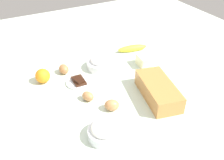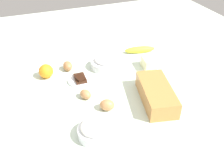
{
  "view_description": "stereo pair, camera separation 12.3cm",
  "coord_description": "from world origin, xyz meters",
  "px_view_note": "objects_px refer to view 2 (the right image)",
  "views": [
    {
      "loc": [
        0.89,
        -0.47,
        0.75
      ],
      "look_at": [
        0.0,
        0.0,
        0.04
      ],
      "focal_mm": 39.74,
      "sensor_mm": 36.0,
      "label": 1
    },
    {
      "loc": [
        0.94,
        -0.35,
        0.75
      ],
      "look_at": [
        0.0,
        0.0,
        0.04
      ],
      "focal_mm": 39.74,
      "sensor_mm": 36.0,
      "label": 2
    }
  ],
  "objects_px": {
    "flour_bowl": "(95,130)",
    "orange_fruit": "(46,71)",
    "egg_beside_bowl": "(107,105)",
    "loaf_pan": "(156,94)",
    "banana": "(140,50)",
    "egg_near_butter": "(68,66)",
    "chocolate_plate": "(80,79)",
    "sugar_bowl": "(104,63)",
    "egg_loose": "(86,94)",
    "butter_block": "(149,63)"
  },
  "relations": [
    {
      "from": "sugar_bowl",
      "to": "orange_fruit",
      "type": "bearing_deg",
      "value": -92.69
    },
    {
      "from": "orange_fruit",
      "to": "butter_block",
      "type": "distance_m",
      "value": 0.56
    },
    {
      "from": "loaf_pan",
      "to": "egg_beside_bowl",
      "type": "xyz_separation_m",
      "value": [
        -0.02,
        -0.23,
        -0.02
      ]
    },
    {
      "from": "egg_near_butter",
      "to": "egg_loose",
      "type": "height_order",
      "value": "egg_near_butter"
    },
    {
      "from": "chocolate_plate",
      "to": "butter_block",
      "type": "bearing_deg",
      "value": 88.32
    },
    {
      "from": "sugar_bowl",
      "to": "egg_beside_bowl",
      "type": "distance_m",
      "value": 0.35
    },
    {
      "from": "sugar_bowl",
      "to": "orange_fruit",
      "type": "distance_m",
      "value": 0.32
    },
    {
      "from": "flour_bowl",
      "to": "egg_beside_bowl",
      "type": "bearing_deg",
      "value": 142.99
    },
    {
      "from": "butter_block",
      "to": "egg_loose",
      "type": "distance_m",
      "value": 0.42
    },
    {
      "from": "banana",
      "to": "orange_fruit",
      "type": "height_order",
      "value": "orange_fruit"
    },
    {
      "from": "loaf_pan",
      "to": "egg_loose",
      "type": "xyz_separation_m",
      "value": [
        -0.13,
        -0.3,
        -0.02
      ]
    },
    {
      "from": "chocolate_plate",
      "to": "egg_near_butter",
      "type": "bearing_deg",
      "value": -164.12
    },
    {
      "from": "banana",
      "to": "chocolate_plate",
      "type": "bearing_deg",
      "value": -68.54
    },
    {
      "from": "egg_beside_bowl",
      "to": "sugar_bowl",
      "type": "bearing_deg",
      "value": 162.95
    },
    {
      "from": "sugar_bowl",
      "to": "egg_loose",
      "type": "relative_size",
      "value": 2.45
    },
    {
      "from": "butter_block",
      "to": "egg_loose",
      "type": "relative_size",
      "value": 1.48
    },
    {
      "from": "sugar_bowl",
      "to": "egg_beside_bowl",
      "type": "xyz_separation_m",
      "value": [
        0.34,
        -0.1,
        -0.01
      ]
    },
    {
      "from": "flour_bowl",
      "to": "egg_loose",
      "type": "relative_size",
      "value": 2.25
    },
    {
      "from": "flour_bowl",
      "to": "banana",
      "type": "relative_size",
      "value": 0.72
    },
    {
      "from": "orange_fruit",
      "to": "loaf_pan",
      "type": "bearing_deg",
      "value": 50.02
    },
    {
      "from": "orange_fruit",
      "to": "butter_block",
      "type": "height_order",
      "value": "orange_fruit"
    },
    {
      "from": "egg_near_butter",
      "to": "egg_beside_bowl",
      "type": "relative_size",
      "value": 1.01
    },
    {
      "from": "banana",
      "to": "chocolate_plate",
      "type": "distance_m",
      "value": 0.46
    },
    {
      "from": "egg_near_butter",
      "to": "egg_loose",
      "type": "distance_m",
      "value": 0.27
    },
    {
      "from": "banana",
      "to": "chocolate_plate",
      "type": "xyz_separation_m",
      "value": [
        0.17,
        -0.42,
        -0.01
      ]
    },
    {
      "from": "butter_block",
      "to": "chocolate_plate",
      "type": "height_order",
      "value": "butter_block"
    },
    {
      "from": "flour_bowl",
      "to": "egg_near_butter",
      "type": "bearing_deg",
      "value": 179.52
    },
    {
      "from": "sugar_bowl",
      "to": "egg_beside_bowl",
      "type": "bearing_deg",
      "value": -17.05
    },
    {
      "from": "banana",
      "to": "egg_near_butter",
      "type": "bearing_deg",
      "value": -85.04
    },
    {
      "from": "flour_bowl",
      "to": "egg_near_butter",
      "type": "height_order",
      "value": "flour_bowl"
    },
    {
      "from": "egg_near_butter",
      "to": "egg_beside_bowl",
      "type": "bearing_deg",
      "value": 13.67
    },
    {
      "from": "egg_beside_bowl",
      "to": "loaf_pan",
      "type": "bearing_deg",
      "value": 84.42
    },
    {
      "from": "sugar_bowl",
      "to": "egg_near_butter",
      "type": "distance_m",
      "value": 0.2
    },
    {
      "from": "flour_bowl",
      "to": "orange_fruit",
      "type": "bearing_deg",
      "value": -166.38
    },
    {
      "from": "orange_fruit",
      "to": "egg_beside_bowl",
      "type": "relative_size",
      "value": 1.14
    },
    {
      "from": "loaf_pan",
      "to": "orange_fruit",
      "type": "xyz_separation_m",
      "value": [
        -0.38,
        -0.45,
        -0.0
      ]
    },
    {
      "from": "butter_block",
      "to": "egg_near_butter",
      "type": "bearing_deg",
      "value": -107.93
    },
    {
      "from": "egg_beside_bowl",
      "to": "chocolate_plate",
      "type": "bearing_deg",
      "value": -167.44
    },
    {
      "from": "sugar_bowl",
      "to": "banana",
      "type": "relative_size",
      "value": 0.78
    },
    {
      "from": "flour_bowl",
      "to": "butter_block",
      "type": "bearing_deg",
      "value": 130.95
    },
    {
      "from": "egg_loose",
      "to": "butter_block",
      "type": "bearing_deg",
      "value": 108.44
    },
    {
      "from": "sugar_bowl",
      "to": "loaf_pan",
      "type": "bearing_deg",
      "value": 19.78
    },
    {
      "from": "butter_block",
      "to": "flour_bowl",
      "type": "bearing_deg",
      "value": -49.05
    },
    {
      "from": "sugar_bowl",
      "to": "egg_beside_bowl",
      "type": "height_order",
      "value": "sugar_bowl"
    },
    {
      "from": "egg_near_butter",
      "to": "egg_beside_bowl",
      "type": "height_order",
      "value": "egg_beside_bowl"
    },
    {
      "from": "flour_bowl",
      "to": "orange_fruit",
      "type": "xyz_separation_m",
      "value": [
        -0.48,
        -0.12,
        0.01
      ]
    },
    {
      "from": "egg_loose",
      "to": "chocolate_plate",
      "type": "relative_size",
      "value": 0.47
    },
    {
      "from": "banana",
      "to": "chocolate_plate",
      "type": "height_order",
      "value": "banana"
    },
    {
      "from": "loaf_pan",
      "to": "banana",
      "type": "distance_m",
      "value": 0.47
    },
    {
      "from": "egg_near_butter",
      "to": "sugar_bowl",
      "type": "bearing_deg",
      "value": 76.88
    }
  ]
}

